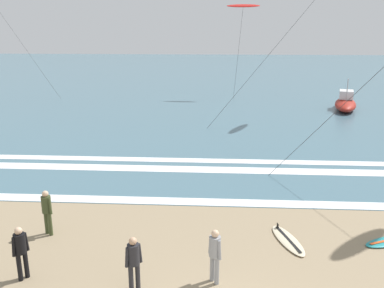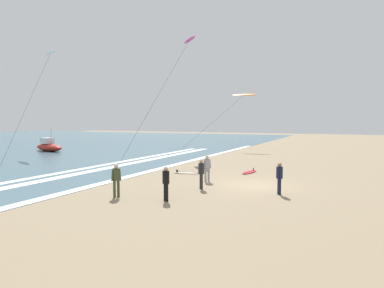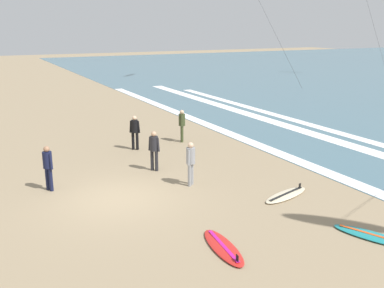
{
  "view_description": "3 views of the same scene",
  "coord_description": "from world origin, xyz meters",
  "px_view_note": "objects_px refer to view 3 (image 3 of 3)",
  "views": [
    {
      "loc": [
        -0.06,
        -7.19,
        6.86
      ],
      "look_at": [
        -0.8,
        5.18,
        3.29
      ],
      "focal_mm": 38.41,
      "sensor_mm": 36.0,
      "label": 1
    },
    {
      "loc": [
        -18.71,
        -4.91,
        3.68
      ],
      "look_at": [
        -1.18,
        3.22,
        2.34
      ],
      "focal_mm": 31.6,
      "sensor_mm": 36.0,
      "label": 2
    },
    {
      "loc": [
        13.2,
        -3.95,
        5.55
      ],
      "look_at": [
        2.12,
        1.7,
        2.19
      ],
      "focal_mm": 40.86,
      "sensor_mm": 36.0,
      "label": 3
    }
  ],
  "objects_px": {
    "surfer_foreground_main": "(135,130)",
    "surfer_left_near": "(48,164)",
    "surfer_background_far": "(154,147)",
    "surfer_right_near": "(191,160)",
    "surfboard_foreground_flat": "(372,236)",
    "surfer_left_far": "(182,123)",
    "surfboard_near_water": "(286,195)",
    "surfboard_left_pile": "(223,247)"
  },
  "relations": [
    {
      "from": "surfer_foreground_main",
      "to": "surfer_left_near",
      "type": "bearing_deg",
      "value": -51.22
    },
    {
      "from": "surfer_background_far",
      "to": "surfer_right_near",
      "type": "distance_m",
      "value": 2.2
    },
    {
      "from": "surfer_foreground_main",
      "to": "surfer_background_far",
      "type": "distance_m",
      "value": 3.25
    },
    {
      "from": "surfer_background_far",
      "to": "surfboard_foreground_flat",
      "type": "relative_size",
      "value": 0.74
    },
    {
      "from": "surfer_left_far",
      "to": "surfboard_near_water",
      "type": "relative_size",
      "value": 0.73
    },
    {
      "from": "surfboard_foreground_flat",
      "to": "surfboard_near_water",
      "type": "height_order",
      "value": "same"
    },
    {
      "from": "surfer_background_far",
      "to": "surfboard_left_pile",
      "type": "xyz_separation_m",
      "value": [
        6.68,
        -0.83,
        -0.91
      ]
    },
    {
      "from": "surfboard_foreground_flat",
      "to": "surfer_foreground_main",
      "type": "bearing_deg",
      "value": -166.34
    },
    {
      "from": "surfboard_foreground_flat",
      "to": "surfboard_left_pile",
      "type": "relative_size",
      "value": 1.01
    },
    {
      "from": "surfer_background_far",
      "to": "surfer_left_far",
      "type": "xyz_separation_m",
      "value": [
        -3.53,
        2.92,
        0.0
      ]
    },
    {
      "from": "surfer_left_near",
      "to": "surfboard_foreground_flat",
      "type": "relative_size",
      "value": 0.74
    },
    {
      "from": "surfer_left_far",
      "to": "surfboard_near_water",
      "type": "bearing_deg",
      "value": -0.0
    },
    {
      "from": "surfer_left_near",
      "to": "surfer_right_near",
      "type": "xyz_separation_m",
      "value": [
        1.78,
        4.62,
        0.0
      ]
    },
    {
      "from": "surfboard_left_pile",
      "to": "surfboard_near_water",
      "type": "bearing_deg",
      "value": 119.59
    },
    {
      "from": "surfer_left_near",
      "to": "surfer_left_far",
      "type": "distance_m",
      "value": 8.01
    },
    {
      "from": "surfer_left_near",
      "to": "surfboard_foreground_flat",
      "type": "height_order",
      "value": "surfer_left_near"
    },
    {
      "from": "surfer_background_far",
      "to": "surfboard_foreground_flat",
      "type": "distance_m",
      "value": 8.6
    },
    {
      "from": "surfer_left_near",
      "to": "surfer_right_near",
      "type": "height_order",
      "value": "same"
    },
    {
      "from": "surfer_foreground_main",
      "to": "surfer_left_far",
      "type": "distance_m",
      "value": 2.57
    },
    {
      "from": "surfer_left_far",
      "to": "surfboard_near_water",
      "type": "height_order",
      "value": "surfer_left_far"
    },
    {
      "from": "surfer_left_near",
      "to": "surfer_background_far",
      "type": "bearing_deg",
      "value": 94.84
    },
    {
      "from": "surfer_foreground_main",
      "to": "surfboard_foreground_flat",
      "type": "xyz_separation_m",
      "value": [
        11.2,
        2.72,
        -0.91
      ]
    },
    {
      "from": "surfboard_foreground_flat",
      "to": "surfboard_left_pile",
      "type": "xyz_separation_m",
      "value": [
        -1.3,
        -3.92,
        0.0
      ]
    },
    {
      "from": "surfer_left_far",
      "to": "surfboard_foreground_flat",
      "type": "xyz_separation_m",
      "value": [
        11.51,
        0.17,
        -0.91
      ]
    },
    {
      "from": "surfer_foreground_main",
      "to": "surfboard_left_pile",
      "type": "xyz_separation_m",
      "value": [
        9.9,
        -1.2,
        -0.91
      ]
    },
    {
      "from": "surfer_background_far",
      "to": "surfer_left_far",
      "type": "distance_m",
      "value": 4.58
    },
    {
      "from": "surfboard_left_pile",
      "to": "surfer_background_far",
      "type": "bearing_deg",
      "value": 172.9
    },
    {
      "from": "surfer_left_far",
      "to": "surfboard_foreground_flat",
      "type": "relative_size",
      "value": 0.74
    },
    {
      "from": "surfer_foreground_main",
      "to": "surfer_right_near",
      "type": "relative_size",
      "value": 1.0
    },
    {
      "from": "surfer_right_near",
      "to": "surfer_left_far",
      "type": "height_order",
      "value": "same"
    },
    {
      "from": "surfer_foreground_main",
      "to": "surfer_right_near",
      "type": "height_order",
      "value": "same"
    },
    {
      "from": "surfer_left_near",
      "to": "surfboard_near_water",
      "type": "bearing_deg",
      "value": 59.04
    },
    {
      "from": "surfboard_left_pile",
      "to": "surfboard_near_water",
      "type": "height_order",
      "value": "same"
    },
    {
      "from": "surfer_right_near",
      "to": "surfboard_near_water",
      "type": "height_order",
      "value": "surfer_right_near"
    },
    {
      "from": "surfer_foreground_main",
      "to": "surfer_left_near",
      "type": "height_order",
      "value": "same"
    },
    {
      "from": "surfer_right_near",
      "to": "surfer_left_far",
      "type": "xyz_separation_m",
      "value": [
        -5.66,
        2.39,
        0.0
      ]
    },
    {
      "from": "surfer_left_near",
      "to": "surfer_left_far",
      "type": "xyz_separation_m",
      "value": [
        -3.88,
        7.0,
        0.0
      ]
    },
    {
      "from": "surfer_left_near",
      "to": "surfboard_near_water",
      "type": "distance_m",
      "value": 8.22
    },
    {
      "from": "surfer_left_near",
      "to": "surfboard_foreground_flat",
      "type": "distance_m",
      "value": 10.51
    },
    {
      "from": "surfer_left_near",
      "to": "surfboard_foreground_flat",
      "type": "bearing_deg",
      "value": 43.23
    },
    {
      "from": "surfer_right_near",
      "to": "surfboard_left_pile",
      "type": "relative_size",
      "value": 0.74
    },
    {
      "from": "surfer_background_far",
      "to": "surfboard_foreground_flat",
      "type": "bearing_deg",
      "value": 21.17
    }
  ]
}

